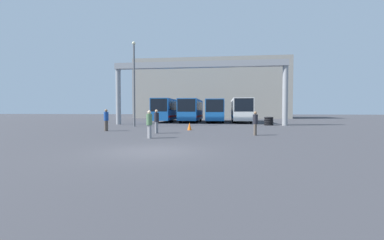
# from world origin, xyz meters

# --- Properties ---
(ground_plane) EXTENTS (200.00, 200.00, 0.00)m
(ground_plane) POSITION_xyz_m (0.00, 0.00, 0.00)
(ground_plane) COLOR #38383D
(building_backdrop) EXTENTS (33.44, 12.00, 12.86)m
(building_backdrop) POSITION_xyz_m (0.00, 49.24, 6.43)
(building_backdrop) COLOR gray
(building_backdrop) RESTS_ON ground
(overhead_gantry) EXTENTS (20.25, 0.80, 7.41)m
(overhead_gantry) POSITION_xyz_m (0.00, 19.62, 5.95)
(overhead_gantry) COLOR gray
(overhead_gantry) RESTS_ON ground
(bus_slot_0) EXTENTS (2.47, 12.14, 3.34)m
(bus_slot_0) POSITION_xyz_m (-5.45, 28.27, 1.92)
(bus_slot_0) COLOR #1959A5
(bus_slot_0) RESTS_ON ground
(bus_slot_1) EXTENTS (2.59, 10.19, 3.28)m
(bus_slot_1) POSITION_xyz_m (-1.82, 27.30, 1.89)
(bus_slot_1) COLOR #1959A5
(bus_slot_1) RESTS_ON ground
(bus_slot_2) EXTENTS (2.47, 10.89, 3.21)m
(bus_slot_2) POSITION_xyz_m (1.82, 27.65, 1.85)
(bus_slot_2) COLOR #1959A5
(bus_slot_2) RESTS_ON ground
(bus_slot_3) EXTENTS (2.60, 10.92, 3.33)m
(bus_slot_3) POSITION_xyz_m (5.45, 27.66, 1.92)
(bus_slot_3) COLOR silver
(bus_slot_3) RESTS_ON ground
(pedestrian_near_right) EXTENTS (0.37, 0.37, 1.76)m
(pedestrian_near_right) POSITION_xyz_m (-2.00, 8.21, 0.94)
(pedestrian_near_right) COLOR gray
(pedestrian_near_right) RESTS_ON ground
(pedestrian_mid_right) EXTENTS (0.34, 0.34, 1.64)m
(pedestrian_mid_right) POSITION_xyz_m (5.12, 7.53, 0.87)
(pedestrian_mid_right) COLOR brown
(pedestrian_mid_right) RESTS_ON ground
(pedestrian_mid_left) EXTENTS (0.35, 0.35, 1.71)m
(pedestrian_mid_left) POSITION_xyz_m (-1.54, 4.83, 0.91)
(pedestrian_mid_left) COLOR gray
(pedestrian_mid_left) RESTS_ON ground
(pedestrian_near_center) EXTENTS (0.38, 0.38, 1.81)m
(pedestrian_near_center) POSITION_xyz_m (-6.69, 9.76, 0.96)
(pedestrian_near_center) COLOR brown
(pedestrian_near_center) RESTS_ON ground
(traffic_cone) EXTENTS (0.37, 0.37, 0.66)m
(traffic_cone) POSITION_xyz_m (0.04, 11.52, 0.33)
(traffic_cone) COLOR orange
(traffic_cone) RESTS_ON ground
(tire_stack) EXTENTS (1.04, 1.04, 0.96)m
(tire_stack) POSITION_xyz_m (8.09, 19.83, 0.48)
(tire_stack) COLOR black
(tire_stack) RESTS_ON ground
(lamp_post) EXTENTS (0.36, 0.36, 8.92)m
(lamp_post) POSITION_xyz_m (-6.43, 15.78, 4.83)
(lamp_post) COLOR #595B60
(lamp_post) RESTS_ON ground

